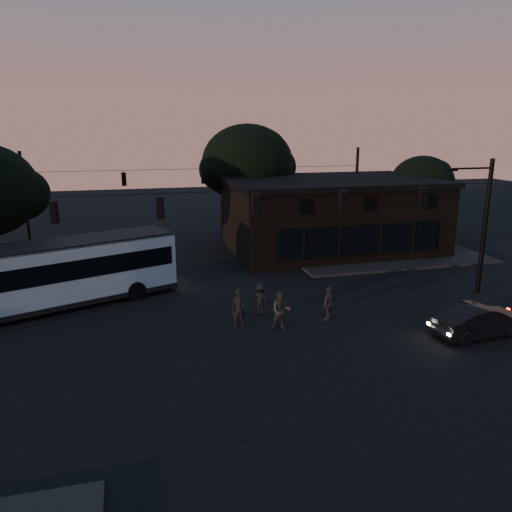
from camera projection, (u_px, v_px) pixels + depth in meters
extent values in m
plane|color=black|center=(280.00, 346.00, 21.34)|extent=(120.00, 120.00, 0.00)
cube|color=black|center=(377.00, 251.00, 37.39)|extent=(14.00, 10.00, 0.15)
cube|color=black|center=(330.00, 217.00, 37.92)|extent=(15.00, 10.00, 5.00)
cube|color=black|center=(331.00, 181.00, 37.24)|extent=(15.40, 10.40, 0.40)
cube|color=black|center=(360.00, 240.00, 33.30)|extent=(11.50, 0.18, 2.00)
cylinder|color=black|center=(248.00, 213.00, 42.43)|extent=(0.44, 0.44, 4.00)
ellipsoid|color=black|center=(247.00, 163.00, 41.38)|extent=(7.60, 7.60, 6.46)
cylinder|color=black|center=(419.00, 220.00, 42.26)|extent=(0.44, 0.44, 3.00)
ellipsoid|color=black|center=(422.00, 183.00, 41.48)|extent=(5.20, 5.20, 4.42)
cylinder|color=black|center=(485.00, 228.00, 27.36)|extent=(0.24, 0.24, 7.50)
cylinder|color=black|center=(256.00, 190.00, 23.53)|extent=(26.00, 0.03, 0.03)
cube|color=black|center=(54.00, 212.00, 21.48)|extent=(0.34, 0.30, 1.00)
cube|color=black|center=(160.00, 208.00, 22.59)|extent=(0.34, 0.30, 1.00)
cube|color=black|center=(256.00, 204.00, 23.70)|extent=(0.34, 0.30, 1.00)
cube|color=black|center=(343.00, 201.00, 24.81)|extent=(0.34, 0.30, 1.00)
cube|color=black|center=(423.00, 198.00, 25.92)|extent=(0.34, 0.30, 1.00)
cylinder|color=black|center=(25.00, 204.00, 35.92)|extent=(0.24, 0.24, 7.50)
cylinder|color=black|center=(356.00, 192.00, 42.34)|extent=(0.24, 0.24, 7.50)
cylinder|color=black|center=(203.00, 169.00, 38.57)|extent=(26.00, 0.03, 0.03)
cube|color=black|center=(124.00, 179.00, 37.25)|extent=(0.34, 0.30, 1.00)
cube|color=black|center=(204.00, 177.00, 38.73)|extent=(0.34, 0.30, 1.00)
cube|color=black|center=(277.00, 175.00, 40.21)|extent=(0.34, 0.30, 1.00)
cube|color=#A1BDCC|center=(58.00, 271.00, 25.66)|extent=(12.23, 7.02, 2.85)
cube|color=black|center=(58.00, 266.00, 25.59)|extent=(11.80, 6.88, 0.99)
cube|color=black|center=(55.00, 244.00, 25.30)|extent=(12.23, 7.02, 0.16)
cube|color=black|center=(61.00, 299.00, 26.04)|extent=(12.35, 7.11, 0.27)
cylinder|color=black|center=(137.00, 291.00, 27.04)|extent=(1.02, 0.62, 0.99)
cylinder|color=black|center=(118.00, 279.00, 29.17)|extent=(1.02, 0.62, 0.99)
imported|color=black|center=(480.00, 320.00, 22.25)|extent=(4.56, 1.95, 1.46)
imported|color=black|center=(239.00, 308.00, 23.20)|extent=(0.72, 0.53, 1.84)
imported|color=#2F2E2A|center=(281.00, 311.00, 22.92)|extent=(1.03, 0.87, 1.84)
imported|color=#312B35|center=(329.00, 303.00, 24.06)|extent=(1.05, 0.90, 1.69)
imported|color=black|center=(261.00, 299.00, 24.75)|extent=(1.20, 1.15, 1.64)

